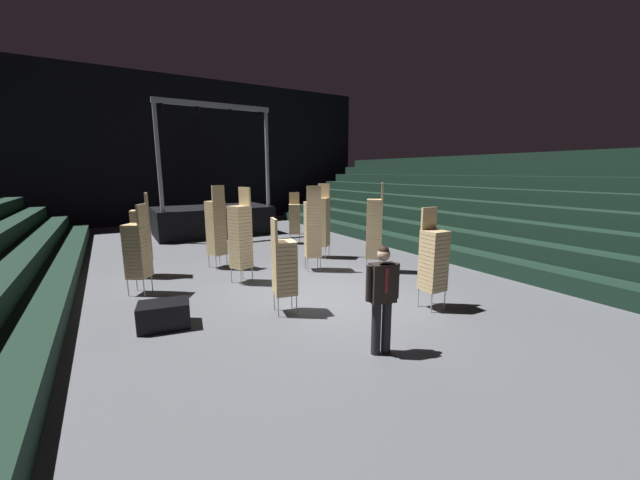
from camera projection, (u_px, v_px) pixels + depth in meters
name	position (u px, v px, depth m)	size (l,w,h in m)	color
ground_plane	(325.00, 299.00, 8.32)	(22.00, 30.00, 0.10)	#515459
arena_end_wall	(187.00, 151.00, 20.25)	(22.00, 0.30, 8.00)	black
bleacher_bank_right	(501.00, 202.00, 12.82)	(6.00, 24.00, 3.60)	black
stage_riser	(213.00, 219.00, 16.60)	(5.05, 2.90, 5.64)	black
man_with_tie	(383.00, 294.00, 5.56)	(0.57, 0.31, 1.76)	black
chair_stack_front_left	(142.00, 235.00, 9.75)	(0.52, 0.52, 2.31)	#B2B5BA
chair_stack_front_right	(374.00, 228.00, 10.21)	(0.62, 0.62, 2.56)	#B2B5BA
chair_stack_mid_left	(433.00, 259.00, 7.46)	(0.45, 0.45, 2.14)	#B2B5BA
chair_stack_mid_right	(313.00, 229.00, 10.38)	(0.55, 0.55, 2.48)	#B2B5BA
chair_stack_mid_centre	(137.00, 250.00, 8.35)	(0.61, 0.61, 2.14)	#B2B5BA
chair_stack_rear_left	(295.00, 218.00, 14.35)	(0.59, 0.59, 2.05)	#B2B5BA
chair_stack_rear_right	(240.00, 236.00, 9.19)	(0.57, 0.57, 2.48)	#B2B5BA
chair_stack_rear_centre	(322.00, 221.00, 11.93)	(0.62, 0.62, 2.48)	#B2B5BA
chair_stack_aisle_left	(284.00, 266.00, 7.22)	(0.52, 0.52, 1.96)	#B2B5BA
chair_stack_aisle_right	(216.00, 227.00, 10.65)	(0.56, 0.56, 2.48)	#B2B5BA
equipment_road_case	(164.00, 315.00, 6.67)	(0.90, 0.60, 0.48)	black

